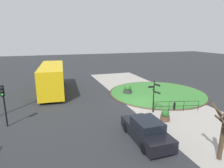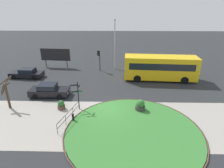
{
  "view_description": "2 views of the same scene",
  "coord_description": "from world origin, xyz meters",
  "px_view_note": "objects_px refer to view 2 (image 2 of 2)",
  "views": [
    {
      "loc": [
        -16.66,
        8.51,
        6.51
      ],
      "look_at": [
        0.9,
        2.58,
        1.95
      ],
      "focal_mm": 30.29,
      "sensor_mm": 36.0,
      "label": 1
    },
    {
      "loc": [
        0.77,
        -16.36,
        9.73
      ],
      "look_at": [
        0.33,
        3.4,
        1.31
      ],
      "focal_mm": 30.16,
      "sensor_mm": 36.0,
      "label": 2
    }
  ],
  "objects_px": {
    "car_near_lane": "(27,73)",
    "signpost_directional": "(78,93)",
    "traffic_light_near": "(99,56)",
    "planter_kerbside": "(61,105)",
    "street_tree_bare": "(7,93)",
    "billboard_left": "(55,55)",
    "car_far_lane": "(49,90)",
    "bus_yellow": "(160,68)",
    "bollard_foreground": "(73,117)",
    "planter_near_signpost": "(140,106)",
    "lamppost_tall": "(115,43)"
  },
  "relations": [
    {
      "from": "traffic_light_near",
      "to": "street_tree_bare",
      "type": "xyz_separation_m",
      "value": [
        -8.09,
        -11.67,
        -0.7
      ]
    },
    {
      "from": "bollard_foreground",
      "to": "bus_yellow",
      "type": "height_order",
      "value": "bus_yellow"
    },
    {
      "from": "billboard_left",
      "to": "planter_near_signpost",
      "type": "relative_size",
      "value": 4.21
    },
    {
      "from": "car_near_lane",
      "to": "street_tree_bare",
      "type": "distance_m",
      "value": 8.83
    },
    {
      "from": "traffic_light_near",
      "to": "billboard_left",
      "type": "xyz_separation_m",
      "value": [
        -7.28,
        1.86,
        -0.31
      ]
    },
    {
      "from": "traffic_light_near",
      "to": "planter_kerbside",
      "type": "relative_size",
      "value": 3.45
    },
    {
      "from": "signpost_directional",
      "to": "bollard_foreground",
      "type": "distance_m",
      "value": 2.52
    },
    {
      "from": "planter_near_signpost",
      "to": "car_near_lane",
      "type": "bearing_deg",
      "value": 149.84
    },
    {
      "from": "signpost_directional",
      "to": "bus_yellow",
      "type": "xyz_separation_m",
      "value": [
        9.75,
        8.19,
        0.03
      ]
    },
    {
      "from": "car_near_lane",
      "to": "lamppost_tall",
      "type": "distance_m",
      "value": 13.67
    },
    {
      "from": "bus_yellow",
      "to": "car_near_lane",
      "type": "height_order",
      "value": "bus_yellow"
    },
    {
      "from": "car_near_lane",
      "to": "signpost_directional",
      "type": "bearing_deg",
      "value": 139.14
    },
    {
      "from": "billboard_left",
      "to": "car_far_lane",
      "type": "bearing_deg",
      "value": -73.44
    },
    {
      "from": "planter_kerbside",
      "to": "street_tree_bare",
      "type": "xyz_separation_m",
      "value": [
        -5.31,
        0.15,
        1.26
      ]
    },
    {
      "from": "planter_kerbside",
      "to": "street_tree_bare",
      "type": "height_order",
      "value": "street_tree_bare"
    },
    {
      "from": "planter_kerbside",
      "to": "planter_near_signpost",
      "type": "bearing_deg",
      "value": -0.78
    },
    {
      "from": "planter_near_signpost",
      "to": "bollard_foreground",
      "type": "bearing_deg",
      "value": -162.33
    },
    {
      "from": "bus_yellow",
      "to": "traffic_light_near",
      "type": "xyz_separation_m",
      "value": [
        -8.7,
        3.58,
        0.6
      ]
    },
    {
      "from": "bollard_foreground",
      "to": "traffic_light_near",
      "type": "xyz_separation_m",
      "value": [
        1.15,
        13.92,
        1.98
      ]
    },
    {
      "from": "lamppost_tall",
      "to": "traffic_light_near",
      "type": "bearing_deg",
      "value": -155.78
    },
    {
      "from": "signpost_directional",
      "to": "billboard_left",
      "type": "xyz_separation_m",
      "value": [
        -6.24,
        13.63,
        0.32
      ]
    },
    {
      "from": "street_tree_bare",
      "to": "bus_yellow",
      "type": "bearing_deg",
      "value": 25.7
    },
    {
      "from": "car_near_lane",
      "to": "street_tree_bare",
      "type": "height_order",
      "value": "street_tree_bare"
    },
    {
      "from": "bollard_foreground",
      "to": "bus_yellow",
      "type": "xyz_separation_m",
      "value": [
        9.85,
        10.33,
        1.37
      ]
    },
    {
      "from": "car_near_lane",
      "to": "car_far_lane",
      "type": "distance_m",
      "value": 7.75
    },
    {
      "from": "signpost_directional",
      "to": "billboard_left",
      "type": "bearing_deg",
      "value": 114.58
    },
    {
      "from": "billboard_left",
      "to": "planter_kerbside",
      "type": "height_order",
      "value": "billboard_left"
    },
    {
      "from": "signpost_directional",
      "to": "car_far_lane",
      "type": "distance_m",
      "value": 4.93
    },
    {
      "from": "car_near_lane",
      "to": "planter_near_signpost",
      "type": "height_order",
      "value": "car_near_lane"
    },
    {
      "from": "bollard_foreground",
      "to": "signpost_directional",
      "type": "bearing_deg",
      "value": 87.31
    },
    {
      "from": "billboard_left",
      "to": "planter_near_signpost",
      "type": "distance_m",
      "value": 18.58
    },
    {
      "from": "planter_near_signpost",
      "to": "planter_kerbside",
      "type": "bearing_deg",
      "value": 179.22
    },
    {
      "from": "car_near_lane",
      "to": "planter_kerbside",
      "type": "bearing_deg",
      "value": 132.89
    },
    {
      "from": "street_tree_bare",
      "to": "signpost_directional",
      "type": "bearing_deg",
      "value": -0.89
    },
    {
      "from": "signpost_directional",
      "to": "bus_yellow",
      "type": "distance_m",
      "value": 12.74
    },
    {
      "from": "bollard_foreground",
      "to": "bus_yellow",
      "type": "relative_size",
      "value": 0.08
    },
    {
      "from": "car_far_lane",
      "to": "traffic_light_near",
      "type": "relative_size",
      "value": 1.37
    },
    {
      "from": "bollard_foreground",
      "to": "planter_near_signpost",
      "type": "xyz_separation_m",
      "value": [
        6.23,
        1.98,
        0.13
      ]
    },
    {
      "from": "bus_yellow",
      "to": "planter_kerbside",
      "type": "relative_size",
      "value": 10.52
    },
    {
      "from": "car_near_lane",
      "to": "bus_yellow",
      "type": "bearing_deg",
      "value": -178.43
    },
    {
      "from": "traffic_light_near",
      "to": "lamppost_tall",
      "type": "relative_size",
      "value": 0.42
    },
    {
      "from": "traffic_light_near",
      "to": "street_tree_bare",
      "type": "bearing_deg",
      "value": 50.61
    },
    {
      "from": "car_far_lane",
      "to": "planter_kerbside",
      "type": "xyz_separation_m",
      "value": [
        2.14,
        -2.9,
        -0.25
      ]
    },
    {
      "from": "car_near_lane",
      "to": "planter_near_signpost",
      "type": "bearing_deg",
      "value": 152.8
    },
    {
      "from": "lamppost_tall",
      "to": "bus_yellow",
      "type": "bearing_deg",
      "value": -36.83
    },
    {
      "from": "planter_near_signpost",
      "to": "lamppost_tall",
      "type": "bearing_deg",
      "value": 101.44
    },
    {
      "from": "traffic_light_near",
      "to": "billboard_left",
      "type": "distance_m",
      "value": 7.52
    },
    {
      "from": "bollard_foreground",
      "to": "planter_near_signpost",
      "type": "distance_m",
      "value": 6.54
    },
    {
      "from": "signpost_directional",
      "to": "traffic_light_near",
      "type": "xyz_separation_m",
      "value": [
        1.05,
        11.78,
        0.64
      ]
    },
    {
      "from": "traffic_light_near",
      "to": "lamppost_tall",
      "type": "height_order",
      "value": "lamppost_tall"
    }
  ]
}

